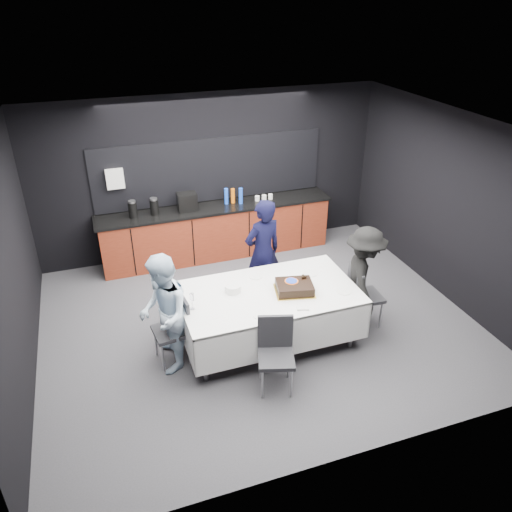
{
  "coord_description": "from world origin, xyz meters",
  "views": [
    {
      "loc": [
        -1.95,
        -5.53,
        4.32
      ],
      "look_at": [
        0.0,
        0.1,
        1.05
      ],
      "focal_mm": 35.0,
      "sensor_mm": 36.0,
      "label": 1
    }
  ],
  "objects": [
    {
      "name": "person_left",
      "position": [
        -1.38,
        -0.47,
        0.78
      ],
      "size": [
        0.68,
        0.83,
        1.57
      ],
      "primitive_type": "imported",
      "rotation": [
        0.0,
        0.0,
        -1.69
      ],
      "color": "silver",
      "rests_on": "ground"
    },
    {
      "name": "chair_right",
      "position": [
        1.35,
        -0.48,
        0.53
      ],
      "size": [
        0.44,
        0.44,
        0.92
      ],
      "color": "#28282D",
      "rests_on": "ground"
    },
    {
      "name": "fork_pile",
      "position": [
        0.26,
        -0.91,
        0.79
      ],
      "size": [
        0.17,
        0.13,
        0.02
      ],
      "primitive_type": "cube",
      "rotation": [
        0.0,
        0.0,
        -0.3
      ],
      "color": "white",
      "rests_on": "party_table"
    },
    {
      "name": "kitchenette",
      "position": [
        -0.02,
        2.22,
        0.54
      ],
      "size": [
        4.1,
        0.64,
        2.05
      ],
      "color": "maroon",
      "rests_on": "ground"
    },
    {
      "name": "loose_plate_right_b",
      "position": [
        0.93,
        -0.72,
        0.78
      ],
      "size": [
        0.2,
        0.2,
        0.01
      ],
      "primitive_type": "cylinder",
      "color": "white",
      "rests_on": "party_table"
    },
    {
      "name": "chair_near",
      "position": [
        -0.21,
        -1.23,
        0.53
      ],
      "size": [
        0.52,
        0.52,
        0.92
      ],
      "color": "#28282D",
      "rests_on": "ground"
    },
    {
      "name": "loose_plate_near",
      "position": [
        -0.28,
        -0.86,
        0.78
      ],
      "size": [
        0.18,
        0.18,
        0.01
      ],
      "primitive_type": "cylinder",
      "color": "white",
      "rests_on": "party_table"
    },
    {
      "name": "room_shell",
      "position": [
        0.0,
        0.0,
        1.86
      ],
      "size": [
        6.04,
        5.04,
        2.82
      ],
      "color": "white",
      "rests_on": "ground"
    },
    {
      "name": "loose_plate_right_a",
      "position": [
        0.71,
        -0.16,
        0.78
      ],
      "size": [
        0.21,
        0.21,
        0.01
      ],
      "primitive_type": "cylinder",
      "color": "white",
      "rests_on": "party_table"
    },
    {
      "name": "person_center",
      "position": [
        0.25,
        0.52,
        0.84
      ],
      "size": [
        0.69,
        0.54,
        1.67
      ],
      "primitive_type": "imported",
      "rotation": [
        0.0,
        0.0,
        3.39
      ],
      "color": "black",
      "rests_on": "ground"
    },
    {
      "name": "cake_assembly",
      "position": [
        0.32,
        -0.51,
        0.84
      ],
      "size": [
        0.58,
        0.51,
        0.16
      ],
      "color": "gold",
      "rests_on": "party_table"
    },
    {
      "name": "plate_stack",
      "position": [
        -0.44,
        -0.25,
        0.83
      ],
      "size": [
        0.21,
        0.21,
        0.1
      ],
      "primitive_type": "cylinder",
      "color": "white",
      "rests_on": "party_table"
    },
    {
      "name": "chair_left",
      "position": [
        -1.23,
        -0.38,
        0.53
      ],
      "size": [
        0.46,
        0.46,
        0.92
      ],
      "color": "#28282D",
      "rests_on": "ground"
    },
    {
      "name": "loose_plate_far",
      "position": [
        -0.03,
        0.01,
        0.78
      ],
      "size": [
        0.19,
        0.19,
        0.01
      ],
      "primitive_type": "cylinder",
      "color": "white",
      "rests_on": "party_table"
    },
    {
      "name": "champagne_flute",
      "position": [
        -1.03,
        -0.46,
        0.94
      ],
      "size": [
        0.06,
        0.06,
        0.22
      ],
      "color": "white",
      "rests_on": "party_table"
    },
    {
      "name": "party_table",
      "position": [
        0.0,
        -0.4,
        0.64
      ],
      "size": [
        2.32,
        1.32,
        0.78
      ],
      "color": "#99999E",
      "rests_on": "ground"
    },
    {
      "name": "person_right",
      "position": [
        1.37,
        -0.45,
        0.75
      ],
      "size": [
        0.84,
        1.1,
        1.5
      ],
      "primitive_type": "imported",
      "rotation": [
        0.0,
        0.0,
        1.23
      ],
      "color": "black",
      "rests_on": "ground"
    },
    {
      "name": "ground",
      "position": [
        0.0,
        0.0,
        0.0
      ],
      "size": [
        6.0,
        6.0,
        0.0
      ],
      "primitive_type": "plane",
      "color": "#434348",
      "rests_on": "ground"
    }
  ]
}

